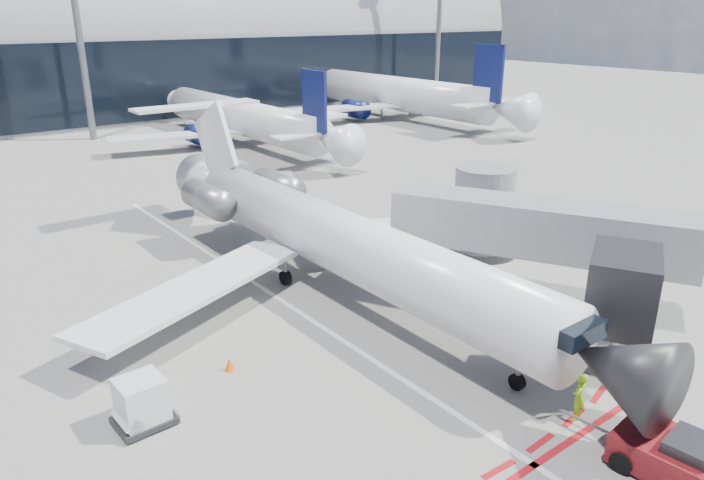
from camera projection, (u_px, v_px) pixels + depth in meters
ground at (314, 321)px, 26.99m from camera, size 260.00×260.00×0.00m
apron_centerline at (289, 305)px, 28.48m from camera, size 0.25×40.00×0.01m
apron_stop_bar at (534, 465)px, 18.44m from camera, size 14.00×0.25×0.01m
jet_bridge at (521, 228)px, 29.34m from camera, size 10.03×15.20×4.90m
light_mast_centre at (76, 12)px, 61.26m from camera, size 0.70×0.70×25.00m
light_mast_east at (439, 12)px, 89.96m from camera, size 0.70×0.70×25.00m
regional_jet at (329, 235)px, 29.66m from camera, size 25.14×31.00×7.76m
pushback_tug at (678, 458)px, 17.85m from camera, size 2.54×5.32×1.36m
ramp_worker at (579, 397)px, 20.29m from camera, size 0.71×0.60×1.66m
uld_container at (142, 403)px, 20.00m from camera, size 1.82×1.57×1.66m
safety_cone_left at (230, 364)px, 23.25m from camera, size 0.37×0.37×0.51m
bg_airliner_2 at (239, 92)px, 62.26m from camera, size 31.14×32.97×10.07m
bg_airliner_3 at (391, 69)px, 77.62m from camera, size 36.37×38.51×11.77m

